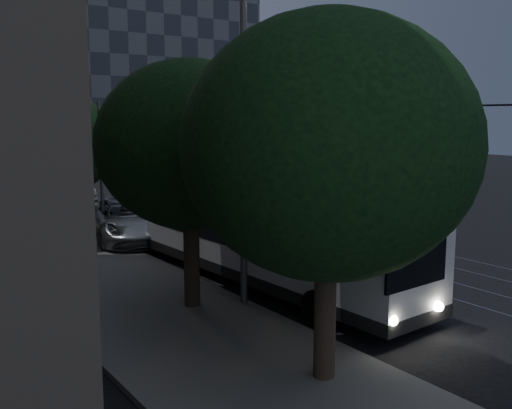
{
  "coord_description": "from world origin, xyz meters",
  "views": [
    {
      "loc": [
        -13.96,
        -13.56,
        5.39
      ],
      "look_at": [
        -1.65,
        3.73,
        2.09
      ],
      "focal_mm": 40.0,
      "sensor_mm": 36.0,
      "label": 1
    }
  ],
  "objects_px": {
    "car_white_c": "(30,186)",
    "streetlamp_near": "(256,100)",
    "trolleybus": "(265,232)",
    "car_white_d": "(41,181)",
    "car_white_a": "(72,199)",
    "streetlamp_far": "(32,91)",
    "car_white_b": "(65,188)",
    "pickup_silver": "(130,219)"
  },
  "relations": [
    {
      "from": "pickup_silver",
      "to": "car_white_c",
      "type": "bearing_deg",
      "value": 102.93
    },
    {
      "from": "trolleybus",
      "to": "streetlamp_near",
      "type": "bearing_deg",
      "value": -135.44
    },
    {
      "from": "trolleybus",
      "to": "car_white_a",
      "type": "xyz_separation_m",
      "value": [
        -0.53,
        17.94,
        -1.01
      ]
    },
    {
      "from": "car_white_b",
      "to": "car_white_c",
      "type": "xyz_separation_m",
      "value": [
        -1.6,
        2.44,
        -0.01
      ]
    },
    {
      "from": "streetlamp_far",
      "to": "car_white_a",
      "type": "bearing_deg",
      "value": -51.72
    },
    {
      "from": "streetlamp_near",
      "to": "pickup_silver",
      "type": "bearing_deg",
      "value": 87.08
    },
    {
      "from": "car_white_a",
      "to": "streetlamp_far",
      "type": "height_order",
      "value": "streetlamp_far"
    },
    {
      "from": "pickup_silver",
      "to": "car_white_b",
      "type": "height_order",
      "value": "pickup_silver"
    },
    {
      "from": "car_white_b",
      "to": "streetlamp_near",
      "type": "distance_m",
      "value": 24.99
    },
    {
      "from": "trolleybus",
      "to": "streetlamp_far",
      "type": "height_order",
      "value": "streetlamp_far"
    },
    {
      "from": "pickup_silver",
      "to": "car_white_d",
      "type": "relative_size",
      "value": 1.71
    },
    {
      "from": "car_white_b",
      "to": "car_white_d",
      "type": "xyz_separation_m",
      "value": [
        0.0,
        5.78,
        -0.1
      ]
    },
    {
      "from": "car_white_c",
      "to": "streetlamp_near",
      "type": "relative_size",
      "value": 0.47
    },
    {
      "from": "trolleybus",
      "to": "car_white_b",
      "type": "distance_m",
      "value": 22.81
    },
    {
      "from": "pickup_silver",
      "to": "streetlamp_far",
      "type": "height_order",
      "value": "streetlamp_far"
    },
    {
      "from": "trolleybus",
      "to": "car_white_d",
      "type": "distance_m",
      "value": 28.59
    },
    {
      "from": "streetlamp_near",
      "to": "trolleybus",
      "type": "bearing_deg",
      "value": 46.95
    },
    {
      "from": "car_white_a",
      "to": "car_white_d",
      "type": "bearing_deg",
      "value": 85.21
    },
    {
      "from": "car_white_d",
      "to": "car_white_a",
      "type": "bearing_deg",
      "value": -86.43
    },
    {
      "from": "car_white_d",
      "to": "streetlamp_far",
      "type": "relative_size",
      "value": 0.34
    },
    {
      "from": "car_white_d",
      "to": "streetlamp_near",
      "type": "xyz_separation_m",
      "value": [
        -2.09,
        -30.17,
        5.17
      ]
    },
    {
      "from": "streetlamp_near",
      "to": "car_white_a",
      "type": "bearing_deg",
      "value": 87.18
    },
    {
      "from": "car_white_a",
      "to": "car_white_b",
      "type": "height_order",
      "value": "car_white_b"
    },
    {
      "from": "car_white_d",
      "to": "trolleybus",
      "type": "bearing_deg",
      "value": -81.57
    },
    {
      "from": "streetlamp_far",
      "to": "car_white_c",
      "type": "bearing_deg",
      "value": 80.54
    },
    {
      "from": "pickup_silver",
      "to": "car_white_a",
      "type": "bearing_deg",
      "value": 100.11
    },
    {
      "from": "pickup_silver",
      "to": "car_white_c",
      "type": "relative_size",
      "value": 1.46
    },
    {
      "from": "car_white_a",
      "to": "car_white_c",
      "type": "relative_size",
      "value": 0.88
    },
    {
      "from": "car_white_c",
      "to": "car_white_a",
      "type": "bearing_deg",
      "value": -102.35
    },
    {
      "from": "trolleybus",
      "to": "car_white_c",
      "type": "distance_m",
      "value": 25.26
    },
    {
      "from": "car_white_c",
      "to": "car_white_d",
      "type": "relative_size",
      "value": 1.17
    },
    {
      "from": "trolleybus",
      "to": "pickup_silver",
      "type": "relative_size",
      "value": 1.86
    },
    {
      "from": "trolleybus",
      "to": "streetlamp_far",
      "type": "distance_m",
      "value": 20.45
    },
    {
      "from": "trolleybus",
      "to": "car_white_c",
      "type": "relative_size",
      "value": 2.71
    },
    {
      "from": "pickup_silver",
      "to": "car_white_b",
      "type": "relative_size",
      "value": 1.26
    },
    {
      "from": "pickup_silver",
      "to": "car_white_b",
      "type": "bearing_deg",
      "value": 96.49
    },
    {
      "from": "pickup_silver",
      "to": "car_white_c",
      "type": "xyz_separation_m",
      "value": [
        -0.03,
        16.59,
        -0.17
      ]
    },
    {
      "from": "trolleybus",
      "to": "car_white_d",
      "type": "xyz_separation_m",
      "value": [
        0.6,
        28.57,
        -1.02
      ]
    },
    {
      "from": "pickup_silver",
      "to": "streetlamp_far",
      "type": "relative_size",
      "value": 0.58
    },
    {
      "from": "car_white_a",
      "to": "streetlamp_far",
      "type": "xyz_separation_m",
      "value": [
        -1.39,
        1.76,
        6.14
      ]
    },
    {
      "from": "car_white_c",
      "to": "streetlamp_near",
      "type": "height_order",
      "value": "streetlamp_near"
    },
    {
      "from": "car_white_b",
      "to": "streetlamp_far",
      "type": "distance_m",
      "value": 7.25
    }
  ]
}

